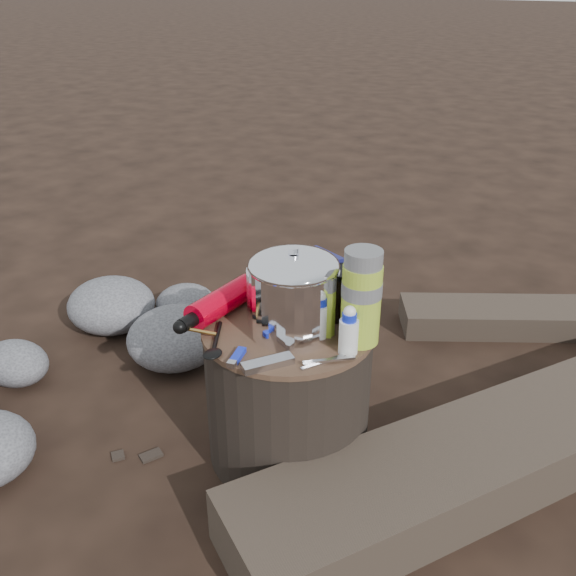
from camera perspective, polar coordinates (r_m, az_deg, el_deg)
The scene contains 17 objects.
ground at distance 1.71m, azimuth 0.00°, elevation -14.50°, with size 60.00×60.00×0.00m, color black.
stump at distance 1.59m, azimuth 0.00°, elevation -9.40°, with size 0.41×0.41×0.38m, color black.
rock_ring at distance 1.99m, azimuth -18.46°, elevation -5.86°, with size 0.47×1.03×0.20m, color slate, non-canonical shape.
log_main at distance 1.76m, azimuth 21.64°, elevation -12.43°, with size 0.28×1.68×0.14m, color #3C3128.
log_small at distance 2.39m, azimuth 23.08°, elevation -2.51°, with size 0.19×1.06×0.09m, color #3C3128.
foil_windscreen at distance 1.48m, azimuth 0.45°, elevation -0.66°, with size 0.22×0.22×0.13m, color white.
camping_pot at distance 1.42m, azimuth 0.51°, elevation -0.45°, with size 0.20×0.20×0.20m, color white.
fuel_bottle at distance 1.54m, azimuth -6.02°, elevation -1.23°, with size 0.07×0.27×0.07m, color red, non-canonical shape.
thermos at distance 1.39m, azimuth 6.71°, elevation -0.88°, with size 0.09×0.09×0.22m, color #A8C733.
travel_mug at distance 1.51m, azimuth 5.36°, elevation -0.56°, with size 0.08×0.08×0.12m, color black.
stuff_sack at distance 1.61m, azimuth -0.34°, elevation 1.41°, with size 0.17×0.14×0.12m, color gold.
food_pouch at distance 1.57m, azimuth 3.29°, elevation 0.99°, with size 0.10×0.02×0.13m, color navy.
lighter at distance 1.37m, azimuth -4.60°, elevation -6.14°, with size 0.02×0.07×0.01m, color #1529CD.
multitool at distance 1.34m, azimuth -1.86°, elevation -6.89°, with size 0.03×0.11×0.02m, color silver.
pot_grabber at distance 1.36m, azimuth 3.34°, elevation -6.66°, with size 0.03×0.12×0.01m, color silver, non-canonical shape.
spork at distance 1.44m, azimuth -6.54°, elevation -4.47°, with size 0.03×0.15×0.01m, color black, non-canonical shape.
squeeze_bottle at distance 1.37m, azimuth 5.56°, elevation -4.06°, with size 0.04×0.04×0.10m, color white.
Camera 1 is at (0.70, -1.08, 1.13)m, focal length 38.94 mm.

